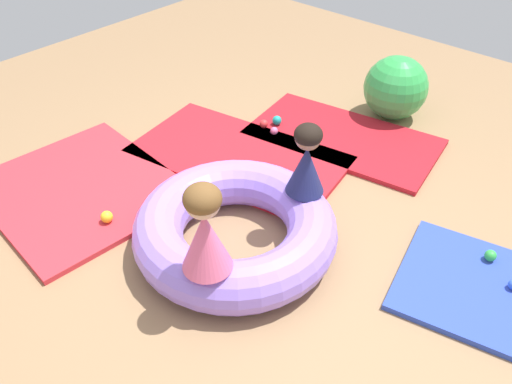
# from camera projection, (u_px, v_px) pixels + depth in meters

# --- Properties ---
(ground_plane) EXTENTS (8.00, 8.00, 0.00)m
(ground_plane) POSITION_uv_depth(u_px,v_px,m) (254.00, 253.00, 3.41)
(ground_plane) COLOR #93704C
(gym_mat_far_right) EXTENTS (1.82, 1.21, 0.04)m
(gym_mat_far_right) POSITION_uv_depth(u_px,v_px,m) (238.00, 156.00, 4.24)
(gym_mat_far_right) COLOR red
(gym_mat_far_right) RESTS_ON ground
(gym_mat_front) EXTENTS (1.67, 1.08, 0.04)m
(gym_mat_front) POSITION_uv_depth(u_px,v_px,m) (343.00, 138.00, 4.45)
(gym_mat_front) COLOR #B21923
(gym_mat_front) RESTS_ON ground
(gym_mat_center_rear) EXTENTS (1.27, 1.06, 0.04)m
(gym_mat_center_rear) POSITION_uv_depth(u_px,v_px,m) (495.00, 294.00, 3.11)
(gym_mat_center_rear) COLOR #2D47B7
(gym_mat_center_rear) RESTS_ON ground
(gym_mat_near_left) EXTENTS (1.49, 1.35, 0.04)m
(gym_mat_near_left) POSITION_uv_depth(u_px,v_px,m) (80.00, 189.00, 3.90)
(gym_mat_near_left) COLOR red
(gym_mat_near_left) RESTS_ON ground
(inflatable_cushion) EXTENTS (1.31, 1.31, 0.32)m
(inflatable_cushion) POSITION_uv_depth(u_px,v_px,m) (235.00, 229.00, 3.35)
(inflatable_cushion) COLOR #9975EA
(inflatable_cushion) RESTS_ON ground
(child_in_pink) EXTENTS (0.36, 0.36, 0.55)m
(child_in_pink) POSITION_uv_depth(u_px,v_px,m) (205.00, 229.00, 2.71)
(child_in_pink) COLOR #E5608E
(child_in_pink) RESTS_ON inflatable_cushion
(child_in_navy) EXTENTS (0.30, 0.30, 0.49)m
(child_in_navy) POSITION_uv_depth(u_px,v_px,m) (307.00, 160.00, 3.26)
(child_in_navy) COLOR navy
(child_in_navy) RESTS_ON inflatable_cushion
(play_ball_teal) EXTENTS (0.08, 0.08, 0.08)m
(play_ball_teal) POSITION_uv_depth(u_px,v_px,m) (277.00, 120.00, 4.56)
(play_ball_teal) COLOR teal
(play_ball_teal) RESTS_ON gym_mat_front
(play_ball_yellow) EXTENTS (0.08, 0.08, 0.08)m
(play_ball_yellow) POSITION_uv_depth(u_px,v_px,m) (107.00, 217.00, 3.56)
(play_ball_yellow) COLOR yellow
(play_ball_yellow) RESTS_ON gym_mat_near_left
(play_ball_red) EXTENTS (0.07, 0.07, 0.07)m
(play_ball_red) POSITION_uv_depth(u_px,v_px,m) (264.00, 124.00, 4.52)
(play_ball_red) COLOR red
(play_ball_red) RESTS_ON gym_mat_front
(play_ball_green) EXTENTS (0.07, 0.07, 0.07)m
(play_ball_green) POSITION_uv_depth(u_px,v_px,m) (490.00, 256.00, 3.28)
(play_ball_green) COLOR green
(play_ball_green) RESTS_ON gym_mat_center_rear
(play_ball_pink_second) EXTENTS (0.07, 0.07, 0.07)m
(play_ball_pink_second) POSITION_uv_depth(u_px,v_px,m) (274.00, 131.00, 4.44)
(play_ball_pink_second) COLOR pink
(play_ball_pink_second) RESTS_ON gym_mat_front
(exercise_ball_large) EXTENTS (0.56, 0.56, 0.56)m
(exercise_ball_large) POSITION_uv_depth(u_px,v_px,m) (396.00, 88.00, 4.61)
(exercise_ball_large) COLOR green
(exercise_ball_large) RESTS_ON ground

